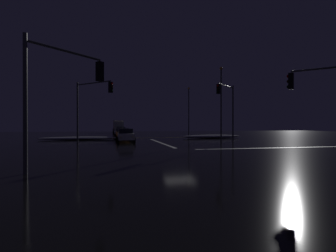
# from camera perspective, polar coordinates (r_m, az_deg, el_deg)

# --- Properties ---
(ground) EXTENTS (120.00, 120.00, 0.10)m
(ground) POSITION_cam_1_polar(r_m,az_deg,el_deg) (21.98, 2.53, -5.20)
(ground) COLOR black
(stop_line_north) EXTENTS (0.35, 14.76, 0.01)m
(stop_line_north) POSITION_cam_1_polar(r_m,az_deg,el_deg) (30.35, -1.58, -3.57)
(stop_line_north) COLOR white
(stop_line_north) RESTS_ON ground
(centre_line_ns) EXTENTS (22.00, 0.15, 0.01)m
(centre_line_ns) POSITION_cam_1_polar(r_m,az_deg,el_deg) (41.79, -4.48, -2.50)
(centre_line_ns) COLOR yellow
(centre_line_ns) RESTS_ON ground
(crosswalk_bar_east) EXTENTS (14.76, 0.40, 0.01)m
(crosswalk_bar_east) POSITION_cam_1_polar(r_m,az_deg,el_deg) (25.59, 21.79, -4.32)
(crosswalk_bar_east) COLOR white
(crosswalk_bar_east) RESTS_ON ground
(snow_bank_left_curb) EXTENTS (11.16, 1.50, 0.43)m
(snow_bank_left_curb) POSITION_cam_1_polar(r_m,az_deg,el_deg) (37.79, -17.97, -2.50)
(snow_bank_left_curb) COLOR white
(snow_bank_left_curb) RESTS_ON ground
(snow_bank_right_curb) EXTENTS (9.12, 1.50, 0.51)m
(snow_bank_right_curb) POSITION_cam_1_polar(r_m,az_deg,el_deg) (41.01, 9.27, -2.21)
(snow_bank_right_curb) COLOR white
(snow_bank_right_curb) RESTS_ON ground
(sedan_white) EXTENTS (2.02, 4.33, 1.57)m
(sedan_white) POSITION_cam_1_polar(r_m,az_deg,el_deg) (32.14, -8.98, -1.93)
(sedan_white) COLOR silver
(sedan_white) RESTS_ON ground
(sedan_orange) EXTENTS (2.02, 4.33, 1.57)m
(sedan_orange) POSITION_cam_1_polar(r_m,az_deg,el_deg) (37.59, -9.56, -1.60)
(sedan_orange) COLOR #C66014
(sedan_orange) RESTS_ON ground
(sedan_gray) EXTENTS (2.02, 4.33, 1.57)m
(sedan_gray) POSITION_cam_1_polar(r_m,az_deg,el_deg) (43.21, -9.95, -1.35)
(sedan_gray) COLOR slate
(sedan_gray) RESTS_ON ground
(sedan_blue) EXTENTS (2.02, 4.33, 1.57)m
(sedan_blue) POSITION_cam_1_polar(r_m,az_deg,el_deg) (48.95, -10.08, -1.16)
(sedan_blue) COLOR navy
(sedan_blue) RESTS_ON ground
(sedan_red) EXTENTS (2.02, 4.33, 1.57)m
(sedan_red) POSITION_cam_1_polar(r_m,az_deg,el_deg) (55.48, -10.00, -0.98)
(sedan_red) COLOR maroon
(sedan_red) RESTS_ON ground
(sedan_green) EXTENTS (2.02, 4.33, 1.57)m
(sedan_green) POSITION_cam_1_polar(r_m,az_deg,el_deg) (61.93, -10.09, -0.84)
(sedan_green) COLOR #14512D
(sedan_green) RESTS_ON ground
(box_truck) EXTENTS (2.68, 8.28, 3.08)m
(box_truck) POSITION_cam_1_polar(r_m,az_deg,el_deg) (68.66, -10.54, 0.03)
(box_truck) COLOR beige
(box_truck) RESTS_ON ground
(traffic_signal_ne) EXTENTS (3.55, 3.55, 6.78)m
(traffic_signal_ne) POSITION_cam_1_polar(r_m,az_deg,el_deg) (31.82, 12.50, 5.05)
(traffic_signal_ne) COLOR #4C4C51
(traffic_signal_ne) RESTS_ON ground
(traffic_signal_sw) EXTENTS (3.23, 3.23, 5.88)m
(traffic_signal_sw) POSITION_cam_1_polar(r_m,az_deg,el_deg) (13.78, -21.38, 8.66)
(traffic_signal_sw) COLOR #4C4C51
(traffic_signal_sw) RESTS_ON ground
(traffic_signal_se) EXTENTS (3.43, 3.43, 5.79)m
(traffic_signal_se) POSITION_cam_1_polar(r_m,az_deg,el_deg) (18.98, 32.02, 6.19)
(traffic_signal_se) COLOR #4C4C51
(traffic_signal_se) RESTS_ON ground
(traffic_signal_nw) EXTENTS (3.80, 3.80, 6.61)m
(traffic_signal_nw) POSITION_cam_1_polar(r_m,az_deg,el_deg) (28.90, -16.12, 5.34)
(traffic_signal_nw) COLOR #4C4C51
(traffic_signal_nw) RESTS_ON ground
(streetlamp_right_near) EXTENTS (0.44, 0.44, 10.18)m
(streetlamp_right_near) POSITION_cam_1_polar(r_m,az_deg,el_deg) (38.69, 11.21, 5.86)
(streetlamp_right_near) COLOR #424247
(streetlamp_right_near) RESTS_ON ground
(streetlamp_right_far) EXTENTS (0.44, 0.44, 9.48)m
(streetlamp_right_far) POSITION_cam_1_polar(r_m,az_deg,el_deg) (53.69, 4.43, 3.93)
(streetlamp_right_far) COLOR #424247
(streetlamp_right_far) RESTS_ON ground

